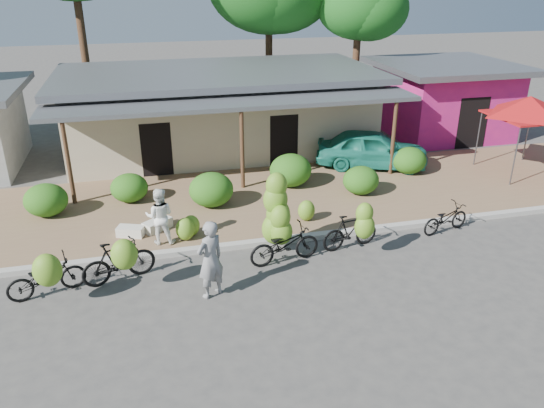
% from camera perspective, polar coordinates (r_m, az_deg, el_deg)
% --- Properties ---
extents(ground, '(100.00, 100.00, 0.00)m').
position_cam_1_polar(ground, '(13.34, 2.06, -8.20)').
color(ground, '#43403E').
rests_on(ground, ground).
extents(sidewalk, '(60.00, 6.00, 0.12)m').
position_cam_1_polar(sidewalk, '(17.62, -2.43, 0.35)').
color(sidewalk, olive).
rests_on(sidewalk, ground).
extents(curb, '(60.00, 0.25, 0.15)m').
position_cam_1_polar(curb, '(14.97, -0.05, -4.03)').
color(curb, '#A8A399').
rests_on(curb, ground).
extents(shop_main, '(13.00, 8.50, 3.35)m').
position_cam_1_polar(shop_main, '(22.65, -5.64, 10.03)').
color(shop_main, '#C6B895').
rests_on(shop_main, ground).
extents(shop_pink, '(6.00, 6.00, 3.25)m').
position_cam_1_polar(shop_pink, '(26.35, 17.95, 10.84)').
color(shop_pink, '#D12072').
rests_on(shop_pink, ground).
extents(tree_near_right, '(4.36, 4.18, 7.33)m').
position_cam_1_polar(tree_near_right, '(27.59, 8.91, 20.69)').
color(tree_near_right, brown).
rests_on(tree_near_right, ground).
extents(hedge_0, '(1.31, 1.18, 1.02)m').
position_cam_1_polar(hedge_0, '(17.64, -23.15, 0.39)').
color(hedge_0, '#1C5112').
rests_on(hedge_0, sidewalk).
extents(hedge_1, '(1.21, 1.09, 0.94)m').
position_cam_1_polar(hedge_1, '(17.87, -15.10, 1.69)').
color(hedge_1, '#1C5112').
rests_on(hedge_1, sidewalk).
extents(hedge_2, '(1.42, 1.28, 1.11)m').
position_cam_1_polar(hedge_2, '(17.00, -6.55, 1.54)').
color(hedge_2, '#1C5112').
rests_on(hedge_2, sidewalk).
extents(hedge_3, '(1.48, 1.33, 1.15)m').
position_cam_1_polar(hedge_3, '(18.51, 2.02, 3.65)').
color(hedge_3, '#1C5112').
rests_on(hedge_3, sidewalk).
extents(hedge_4, '(1.23, 1.11, 0.96)m').
position_cam_1_polar(hedge_4, '(18.11, 9.54, 2.53)').
color(hedge_4, '#1C5112').
rests_on(hedge_4, sidewalk).
extents(hedge_5, '(1.27, 1.15, 0.99)m').
position_cam_1_polar(hedge_5, '(20.37, 14.55, 4.56)').
color(hedge_5, '#1C5112').
rests_on(hedge_5, sidewalk).
extents(red_canopy, '(3.50, 3.50, 2.86)m').
position_cam_1_polar(red_canopy, '(21.42, 25.93, 9.43)').
color(red_canopy, '#59595E').
rests_on(red_canopy, sidewalk).
extents(bike_far_left, '(1.89, 1.45, 1.39)m').
position_cam_1_polar(bike_far_left, '(13.46, -23.09, -7.12)').
color(bike_far_left, black).
rests_on(bike_far_left, ground).
extents(bike_left, '(1.90, 1.40, 1.43)m').
position_cam_1_polar(bike_left, '(13.42, -16.06, -5.79)').
color(bike_left, black).
rests_on(bike_left, ground).
extents(bike_center, '(2.01, 1.31, 2.33)m').
position_cam_1_polar(bike_center, '(13.90, 0.94, -2.63)').
color(bike_center, black).
rests_on(bike_center, ground).
extents(bike_right, '(1.76, 1.25, 1.60)m').
position_cam_1_polar(bike_right, '(14.54, 8.80, -2.66)').
color(bike_right, black).
rests_on(bike_right, ground).
extents(bike_far_right, '(1.73, 0.96, 0.86)m').
position_cam_1_polar(bike_far_right, '(16.30, 18.18, -1.48)').
color(bike_far_right, black).
rests_on(bike_far_right, ground).
extents(loose_banana_a, '(0.53, 0.45, 0.67)m').
position_cam_1_polar(loose_banana_a, '(15.01, -9.32, -2.68)').
color(loose_banana_a, '#6FA228').
rests_on(loose_banana_a, sidewalk).
extents(loose_banana_b, '(0.49, 0.42, 0.61)m').
position_cam_1_polar(loose_banana_b, '(15.26, -8.69, -2.29)').
color(loose_banana_b, '#6FA228').
rests_on(loose_banana_b, sidewalk).
extents(loose_banana_c, '(0.52, 0.44, 0.65)m').
position_cam_1_polar(loose_banana_c, '(16.00, 3.73, -0.70)').
color(loose_banana_c, '#6FA228').
rests_on(loose_banana_c, sidewalk).
extents(sack_near, '(0.92, 0.84, 0.30)m').
position_cam_1_polar(sack_near, '(15.83, -12.22, -2.20)').
color(sack_near, silver).
rests_on(sack_near, sidewalk).
extents(sack_far, '(0.84, 0.62, 0.28)m').
position_cam_1_polar(sack_far, '(15.65, -14.96, -2.85)').
color(sack_far, silver).
rests_on(sack_far, sidewalk).
extents(vendor, '(0.84, 0.76, 1.94)m').
position_cam_1_polar(vendor, '(12.35, -6.65, -5.95)').
color(vendor, gray).
rests_on(vendor, ground).
extents(bystander, '(0.89, 0.76, 1.61)m').
position_cam_1_polar(bystander, '(14.78, -11.99, -1.30)').
color(bystander, white).
rests_on(bystander, sidewalk).
extents(teal_van, '(4.53, 3.10, 1.43)m').
position_cam_1_polar(teal_van, '(20.70, 10.71, 5.85)').
color(teal_van, '#1C7E69').
rests_on(teal_van, sidewalk).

